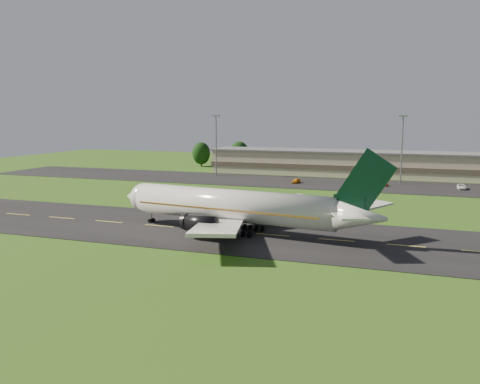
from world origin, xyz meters
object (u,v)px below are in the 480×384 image
(light_mast_centre, at_px, (402,141))
(service_vehicle_b, at_px, (381,184))
(service_vehicle_a, at_px, (296,181))
(light_mast_west, at_px, (216,138))
(service_vehicle_c, at_px, (462,187))
(airliner, at_px, (236,207))
(terminal, at_px, (409,166))

(light_mast_centre, distance_m, service_vehicle_b, 16.00)
(light_mast_centre, relative_size, service_vehicle_a, 5.13)
(light_mast_west, height_order, service_vehicle_a, light_mast_west)
(light_mast_centre, bearing_deg, service_vehicle_c, -25.36)
(light_mast_centre, height_order, service_vehicle_b, light_mast_centre)
(service_vehicle_b, xyz_separation_m, service_vehicle_c, (21.46, 1.55, 0.05))
(light_mast_west, height_order, service_vehicle_b, light_mast_west)
(service_vehicle_a, bearing_deg, service_vehicle_c, 12.45)
(service_vehicle_c, bearing_deg, light_mast_centre, 154.80)
(airliner, relative_size, terminal, 0.35)
(service_vehicle_c, bearing_deg, light_mast_west, 174.26)
(terminal, distance_m, service_vehicle_c, 28.77)
(terminal, xyz_separation_m, service_vehicle_b, (-6.10, -25.68, -3.25))
(light_mast_west, distance_m, service_vehicle_b, 57.38)
(airliner, xyz_separation_m, service_vehicle_c, (39.41, 72.17, -3.87))
(light_mast_west, xyz_separation_m, service_vehicle_a, (30.51, -10.64, -11.96))
(airliner, xyz_separation_m, terminal, (24.06, 96.29, -0.67))
(terminal, relative_size, service_vehicle_c, 28.95)
(light_mast_centre, xyz_separation_m, service_vehicle_c, (16.76, -7.94, -11.94))
(airliner, relative_size, service_vehicle_c, 10.22)
(airliner, bearing_deg, light_mast_west, 122.41)
(terminal, height_order, light_mast_centre, light_mast_centre)
(service_vehicle_b, relative_size, service_vehicle_c, 0.78)
(light_mast_centre, xyz_separation_m, service_vehicle_a, (-29.49, -10.64, -11.96))
(airliner, bearing_deg, service_vehicle_a, 103.04)
(terminal, bearing_deg, light_mast_west, -165.24)
(service_vehicle_c, bearing_deg, airliner, -118.47)
(airliner, height_order, service_vehicle_b, airliner)
(airliner, height_order, light_mast_west, light_mast_west)
(light_mast_centre, bearing_deg, airliner, -105.79)
(airliner, xyz_separation_m, light_mast_west, (-37.34, 80.11, 8.08))
(light_mast_centre, bearing_deg, service_vehicle_a, -160.16)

